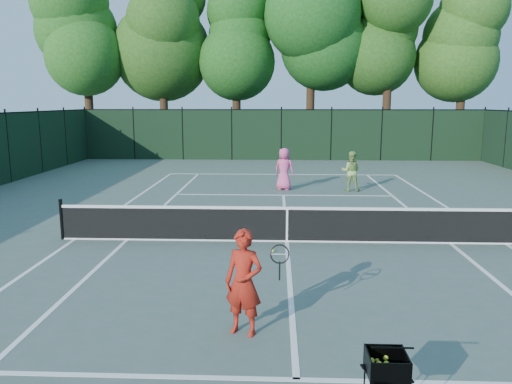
{
  "coord_description": "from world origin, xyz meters",
  "views": [
    {
      "loc": [
        -0.28,
        -12.28,
        3.52
      ],
      "look_at": [
        -0.83,
        1.0,
        1.1
      ],
      "focal_mm": 35.0,
      "sensor_mm": 36.0,
      "label": 1
    }
  ],
  "objects_px": {
    "player_pink": "(284,169)",
    "ball_hopper": "(387,365)",
    "coach": "(244,282)",
    "loose_ball_midcourt": "(273,251)",
    "player_green": "(351,171)"
  },
  "relations": [
    {
      "from": "player_pink",
      "to": "ball_hopper",
      "type": "xyz_separation_m",
      "value": [
        0.9,
        -14.85,
        -0.15
      ]
    },
    {
      "from": "coach",
      "to": "loose_ball_midcourt",
      "type": "xyz_separation_m",
      "value": [
        0.41,
        4.2,
        -0.79
      ]
    },
    {
      "from": "coach",
      "to": "player_pink",
      "type": "bearing_deg",
      "value": 106.18
    },
    {
      "from": "coach",
      "to": "player_green",
      "type": "relative_size",
      "value": 1.04
    },
    {
      "from": "coach",
      "to": "loose_ball_midcourt",
      "type": "bearing_deg",
      "value": 104.15
    },
    {
      "from": "player_green",
      "to": "ball_hopper",
      "type": "relative_size",
      "value": 1.91
    },
    {
      "from": "coach",
      "to": "player_green",
      "type": "xyz_separation_m",
      "value": [
        3.44,
        12.58,
        -0.03
      ]
    },
    {
      "from": "coach",
      "to": "player_pink",
      "type": "distance_m",
      "value": 12.77
    },
    {
      "from": "coach",
      "to": "ball_hopper",
      "type": "bearing_deg",
      "value": -31.43
    },
    {
      "from": "coach",
      "to": "player_green",
      "type": "bearing_deg",
      "value": 94.46
    },
    {
      "from": "player_green",
      "to": "player_pink",
      "type": "bearing_deg",
      "value": 6.56
    },
    {
      "from": "player_pink",
      "to": "ball_hopper",
      "type": "relative_size",
      "value": 2.04
    },
    {
      "from": "coach",
      "to": "ball_hopper",
      "type": "distance_m",
      "value": 2.71
    },
    {
      "from": "coach",
      "to": "player_pink",
      "type": "xyz_separation_m",
      "value": [
        0.79,
        12.74,
        0.02
      ]
    },
    {
      "from": "ball_hopper",
      "to": "loose_ball_midcourt",
      "type": "relative_size",
      "value": 12.21
    }
  ]
}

